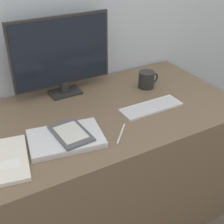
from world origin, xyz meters
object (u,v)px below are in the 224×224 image
Objects in this scene: notebook at (5,160)px; monitor at (62,55)px; ereader at (71,133)px; coffee_mug at (147,80)px; laptop at (66,138)px; pen at (121,134)px; keyboard at (151,107)px.

monitor is at bearing 45.31° from notebook.
ereader is 1.70× the size of coffee_mug.
pen is (0.22, -0.07, -0.01)m from laptop.
ereader is 0.68× the size of notebook.
monitor is 0.46m from ereader.
ereader is at bearing 5.58° from laptop.
coffee_mug is at bearing 42.39° from pen.
monitor is 0.48m from coffee_mug.
coffee_mug is (0.83, 0.26, 0.04)m from notebook.
coffee_mug is at bearing 24.16° from ereader.
notebook is at bearing -177.05° from laptop.
ereader is (0.03, 0.00, 0.02)m from laptop.
pen is (0.20, -0.08, -0.03)m from ereader.
laptop is 1.63× the size of ereader.
laptop is 0.24m from pen.
keyboard is at bearing 4.70° from notebook.
notebook is at bearing -162.39° from coffee_mug.
laptop reaches higher than keyboard.
ereader is 0.61m from coffee_mug.
notebook is (-0.72, -0.06, 0.00)m from keyboard.
coffee_mug is at bearing 23.43° from laptop.
monitor reaches higher than laptop.
keyboard is at bearing -118.67° from coffee_mug.
notebook reaches higher than keyboard.
monitor reaches higher than notebook.
ereader is at bearing -174.35° from keyboard.
notebook is 0.87m from coffee_mug.
keyboard reaches higher than pen.
monitor is 0.53m from pen.
coffee_mug is 1.04× the size of pen.
notebook is (-0.25, -0.01, -0.00)m from laptop.
monitor is 1.72× the size of notebook.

